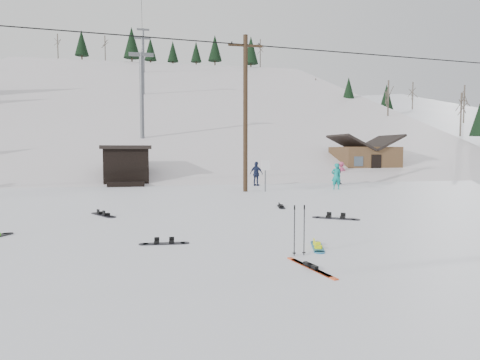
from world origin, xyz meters
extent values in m
plane|color=white|center=(0.00, 0.00, 0.00)|extent=(200.00, 200.00, 0.00)
cube|color=silver|center=(0.00, 55.00, -12.00)|extent=(60.00, 85.24, 65.97)
cube|color=white|center=(38.00, 50.00, -11.00)|extent=(45.66, 93.98, 54.59)
cylinder|color=#3A2819|center=(2.00, 14.00, 4.50)|extent=(0.26, 0.26, 9.00)
cube|color=#3A2819|center=(2.00, 14.00, 8.40)|extent=(2.00, 0.12, 0.12)
cylinder|color=black|center=(2.00, 14.00, 8.52)|extent=(0.08, 0.08, 0.12)
cylinder|color=#595B60|center=(3.10, 13.60, 0.90)|extent=(0.07, 0.07, 1.80)
cube|color=white|center=(3.10, 13.56, 1.55)|extent=(0.50, 0.04, 0.60)
cube|color=black|center=(-5.00, 21.00, 1.25)|extent=(3.00, 3.00, 2.50)
cube|color=black|center=(-5.00, 21.00, 2.62)|extent=(3.40, 3.40, 0.25)
cube|color=black|center=(-5.00, 19.20, 0.15)|extent=(2.40, 1.20, 0.30)
cylinder|color=#595B60|center=(-4.00, 30.00, 7.25)|extent=(0.36, 0.36, 8.00)
cube|color=#595B60|center=(-4.00, 30.00, 11.05)|extent=(2.20, 0.30, 0.30)
cylinder|color=#595B60|center=(-4.00, 50.00, 13.75)|extent=(0.36, 0.36, 8.00)
cube|color=#595B60|center=(-4.00, 50.00, 17.55)|extent=(2.20, 0.30, 0.30)
cylinder|color=#595B60|center=(-4.00, 70.00, 20.25)|extent=(0.36, 0.36, 8.00)
cube|color=#595B60|center=(-4.00, 70.00, 24.05)|extent=(2.20, 0.30, 0.30)
cube|color=brown|center=(15.00, 24.00, 1.35)|extent=(5.00, 4.00, 2.70)
cube|color=black|center=(13.65, 24.00, 3.05)|extent=(2.69, 4.40, 1.43)
cube|color=black|center=(16.35, 24.00, 3.05)|extent=(2.69, 4.40, 1.43)
cube|color=black|center=(15.00, 21.98, 1.10)|extent=(0.90, 0.06, 1.90)
cube|color=#196DA2|center=(0.52, -0.46, 0.01)|extent=(0.57, 1.13, 0.02)
cylinder|color=#196DA2|center=(0.69, 0.07, 0.01)|extent=(0.25, 0.25, 0.02)
cylinder|color=#196DA2|center=(0.36, -0.99, 0.01)|extent=(0.25, 0.25, 0.02)
cube|color=#F7FF0D|center=(0.58, -0.27, 0.06)|extent=(0.21, 0.18, 0.07)
cube|color=#F7FF0D|center=(0.46, -0.65, 0.06)|extent=(0.21, 0.18, 0.07)
cube|color=red|center=(-0.33, -2.28, 0.01)|extent=(0.41, 1.60, 0.02)
cube|color=black|center=(-0.33, -2.28, 0.06)|extent=(0.14, 0.30, 0.07)
cube|color=red|center=(-0.36, -2.12, 0.01)|extent=(0.41, 1.60, 0.02)
cube|color=black|center=(-0.36, -2.12, 0.06)|extent=(0.14, 0.30, 0.07)
cylinder|color=black|center=(-0.32, -1.12, 0.57)|extent=(0.02, 0.02, 1.13)
cylinder|color=black|center=(-0.32, -1.12, 0.06)|extent=(0.08, 0.08, 0.01)
cylinder|color=black|center=(-0.32, -1.12, 1.11)|extent=(0.03, 0.03, 0.10)
cylinder|color=black|center=(-0.09, -1.12, 0.57)|extent=(0.02, 0.02, 1.13)
cylinder|color=black|center=(-0.09, -1.12, 0.06)|extent=(0.08, 0.08, 0.01)
cylinder|color=black|center=(-0.09, -1.12, 1.11)|extent=(0.03, 0.03, 0.10)
cube|color=black|center=(-3.20, 0.75, 0.01)|extent=(1.07, 0.33, 0.02)
cylinder|color=black|center=(-2.67, 0.70, 0.01)|extent=(0.24, 0.24, 0.02)
cylinder|color=black|center=(-3.72, 0.79, 0.01)|extent=(0.24, 0.24, 0.02)
cube|color=black|center=(-3.01, 0.73, 0.06)|extent=(0.14, 0.18, 0.07)
cube|color=black|center=(-3.38, 0.76, 0.06)|extent=(0.14, 0.18, 0.07)
cube|color=black|center=(-5.21, 6.12, 0.01)|extent=(0.96, 1.33, 0.03)
cylinder|color=black|center=(-5.56, 6.70, 0.01)|extent=(0.31, 0.31, 0.03)
cylinder|color=black|center=(-4.87, 5.53, 0.01)|extent=(0.31, 0.31, 0.03)
cube|color=black|center=(-5.34, 6.33, 0.07)|extent=(0.28, 0.26, 0.09)
cube|color=black|center=(-5.09, 5.91, 0.07)|extent=(0.28, 0.26, 0.09)
cylinder|color=black|center=(-7.56, 3.02, 0.01)|extent=(0.30, 0.30, 0.03)
cube|color=black|center=(2.88, 3.58, 0.01)|extent=(1.30, 1.03, 0.03)
cylinder|color=black|center=(3.44, 3.20, 0.01)|extent=(0.31, 0.31, 0.03)
cylinder|color=black|center=(2.32, 3.97, 0.01)|extent=(0.31, 0.31, 0.03)
cube|color=black|center=(3.08, 3.44, 0.07)|extent=(0.26, 0.28, 0.09)
cube|color=black|center=(2.68, 3.72, 0.07)|extent=(0.26, 0.28, 0.09)
cube|color=black|center=(1.94, 6.94, 0.01)|extent=(0.47, 1.13, 0.02)
cylinder|color=black|center=(2.05, 7.48, 0.01)|extent=(0.25, 0.25, 0.02)
cylinder|color=black|center=(1.83, 6.40, 0.01)|extent=(0.25, 0.25, 0.02)
cube|color=black|center=(1.98, 7.14, 0.06)|extent=(0.20, 0.17, 0.07)
cube|color=black|center=(1.90, 6.75, 0.06)|extent=(0.20, 0.17, 0.07)
imported|color=#0E8F88|center=(7.81, 14.20, 0.81)|extent=(0.64, 0.47, 1.61)
imported|color=black|center=(9.57, 17.89, 0.74)|extent=(0.88, 0.81, 1.48)
imported|color=#BE436E|center=(11.64, 21.51, 0.74)|extent=(0.99, 0.61, 1.48)
imported|color=#181F3D|center=(3.64, 17.75, 0.82)|extent=(0.97, 0.96, 1.65)
camera|label=1|loc=(-3.59, -10.30, 2.42)|focal=32.00mm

